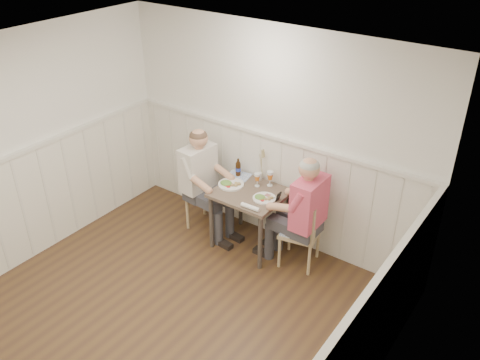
{
  "coord_description": "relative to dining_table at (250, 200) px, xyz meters",
  "views": [
    {
      "loc": [
        2.81,
        -2.31,
        3.77
      ],
      "look_at": [
        -0.02,
        1.64,
        1.0
      ],
      "focal_mm": 38.0,
      "sensor_mm": 36.0,
      "label": 1
    }
  ],
  "objects": [
    {
      "name": "gingham_mat",
      "position": [
        -0.33,
        0.23,
        0.11
      ],
      "size": [
        0.31,
        0.27,
        0.01
      ],
      "color": "#5476BE",
      "rests_on": "dining_table"
    },
    {
      "name": "room_shell",
      "position": [
        0.02,
        -1.84,
        0.88
      ],
      "size": [
        4.04,
        4.54,
        2.6
      ],
      "color": "white",
      "rests_on": "ground"
    },
    {
      "name": "beer_glass_a",
      "position": [
        0.11,
        0.26,
        0.24
      ],
      "size": [
        0.07,
        0.07,
        0.19
      ],
      "color": "silver",
      "rests_on": "dining_table"
    },
    {
      "name": "dining_table",
      "position": [
        0.0,
        0.0,
        0.0
      ],
      "size": [
        0.8,
        0.7,
        0.75
      ],
      "color": "brown",
      "rests_on": "ground"
    },
    {
      "name": "plate_man",
      "position": [
        0.21,
        -0.04,
        0.13
      ],
      "size": [
        0.26,
        0.26,
        0.07
      ],
      "color": "white",
      "rests_on": "dining_table"
    },
    {
      "name": "beer_glass_b",
      "position": [
        -0.01,
        0.16,
        0.22
      ],
      "size": [
        0.07,
        0.07,
        0.17
      ],
      "color": "silver",
      "rests_on": "dining_table"
    },
    {
      "name": "grass_vase",
      "position": [
        -0.07,
        0.31,
        0.31
      ],
      "size": [
        0.05,
        0.05,
        0.44
      ],
      "color": "silver",
      "rests_on": "dining_table"
    },
    {
      "name": "chair_right",
      "position": [
        0.71,
        0.07,
        -0.17
      ],
      "size": [
        0.48,
        0.48,
        0.87
      ],
      "color": "tan",
      "rests_on": "ground"
    },
    {
      "name": "wainscot",
      "position": [
        0.02,
        -1.15,
        0.05
      ],
      "size": [
        4.0,
        4.49,
        1.34
      ],
      "color": "white",
      "rests_on": "ground"
    },
    {
      "name": "chair_left",
      "position": [
        -0.72,
        0.03,
        -0.13
      ],
      "size": [
        0.48,
        0.48,
        0.94
      ],
      "color": "tan",
      "rests_on": "ground"
    },
    {
      "name": "plate_diner",
      "position": [
        -0.28,
        -0.02,
        0.14
      ],
      "size": [
        0.31,
        0.31,
        0.08
      ],
      "color": "white",
      "rests_on": "dining_table"
    },
    {
      "name": "beer_bottle",
      "position": [
        -0.34,
        0.23,
        0.21
      ],
      "size": [
        0.06,
        0.06,
        0.23
      ],
      "color": "black",
      "rests_on": "dining_table"
    },
    {
      "name": "ground_plane",
      "position": [
        0.02,
        -1.84,
        -0.64
      ],
      "size": [
        4.5,
        4.5,
        0.0
      ],
      "primitive_type": "plane",
      "color": "#462E1F"
    },
    {
      "name": "man_in_pink",
      "position": [
        0.71,
        0.02,
        -0.05
      ],
      "size": [
        0.65,
        0.45,
        1.41
      ],
      "color": "#3F3F47",
      "rests_on": "ground"
    },
    {
      "name": "rolled_napkin",
      "position": [
        0.21,
        -0.3,
        0.14
      ],
      "size": [
        0.23,
        0.06,
        0.05
      ],
      "color": "white",
      "rests_on": "dining_table"
    },
    {
      "name": "diner_cream",
      "position": [
        -0.68,
        -0.06,
        -0.05
      ],
      "size": [
        0.68,
        0.47,
        1.4
      ],
      "color": "#3F3F47",
      "rests_on": "ground"
    }
  ]
}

